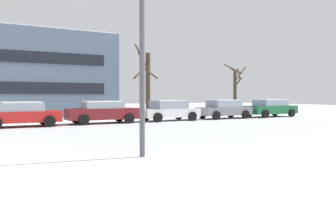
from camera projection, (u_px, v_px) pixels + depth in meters
name	position (u px, v px, depth m)	size (l,w,h in m)	color
street_lamp	(153.00, 40.00, 10.27)	(1.88, 0.36, 5.50)	#4C4F54
parked_car_red	(21.00, 114.00, 19.92)	(4.21, 2.14, 1.42)	red
parked_car_maroon	(103.00, 112.00, 22.44)	(4.52, 2.01, 1.43)	maroon
parked_car_white	(169.00, 110.00, 24.79)	(4.21, 2.13, 1.45)	white
parked_car_gray	(224.00, 109.00, 27.11)	(4.30, 2.03, 1.46)	slate
parked_car_green	(270.00, 108.00, 29.43)	(4.59, 2.13, 1.47)	#1E6038
tree_far_right	(235.00, 89.00, 32.83)	(2.07, 2.05, 4.70)	#423326
tree_far_mid	(147.00, 82.00, 28.92)	(1.78, 2.15, 6.05)	#423326
building_far_left	(27.00, 75.00, 30.61)	(13.77, 8.51, 7.16)	slate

